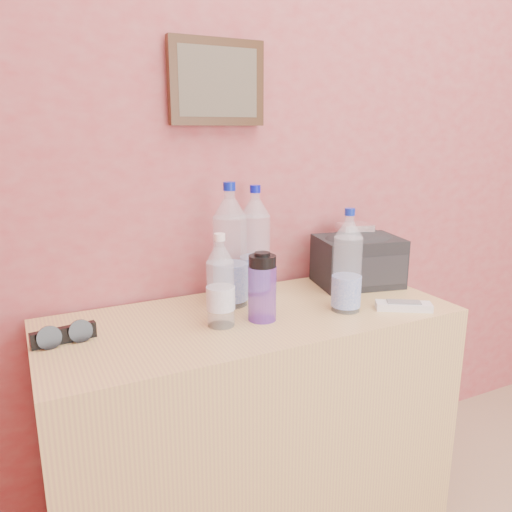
% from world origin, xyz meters
% --- Properties ---
extents(picture_frame, '(0.30, 0.03, 0.25)m').
position_xyz_m(picture_frame, '(-0.50, 1.98, 1.40)').
color(picture_frame, '#382311').
rests_on(picture_frame, room_shell).
extents(dresser, '(1.19, 0.50, 0.74)m').
position_xyz_m(dresser, '(-0.50, 1.73, 0.37)').
color(dresser, tan).
rests_on(dresser, ground).
extents(pet_large_b, '(0.10, 0.10, 0.37)m').
position_xyz_m(pet_large_b, '(-0.52, 1.84, 0.91)').
color(pet_large_b, silver).
rests_on(pet_large_b, dresser).
extents(pet_large_c, '(0.10, 0.10, 0.35)m').
position_xyz_m(pet_large_c, '(-0.40, 1.91, 0.90)').
color(pet_large_c, white).
rests_on(pet_large_c, dresser).
extents(pet_large_d, '(0.08, 0.08, 0.30)m').
position_xyz_m(pet_large_d, '(-0.23, 1.64, 0.88)').
color(pet_large_d, silver).
rests_on(pet_large_d, dresser).
extents(pet_small, '(0.07, 0.07, 0.26)m').
position_xyz_m(pet_small, '(-0.61, 1.70, 0.86)').
color(pet_small, silver).
rests_on(pet_small, dresser).
extents(nalgene_bottle, '(0.08, 0.08, 0.19)m').
position_xyz_m(nalgene_bottle, '(-0.49, 1.69, 0.84)').
color(nalgene_bottle, '#6835B0').
rests_on(nalgene_bottle, dresser).
extents(sunglasses, '(0.16, 0.08, 0.04)m').
position_xyz_m(sunglasses, '(-1.01, 1.77, 0.76)').
color(sunglasses, black).
rests_on(sunglasses, dresser).
extents(ac_remote, '(0.16, 0.13, 0.02)m').
position_xyz_m(ac_remote, '(-0.07, 1.57, 0.75)').
color(ac_remote, beige).
rests_on(ac_remote, dresser).
extents(toiletry_bag, '(0.31, 0.25, 0.19)m').
position_xyz_m(toiletry_bag, '(-0.04, 1.84, 0.84)').
color(toiletry_bag, black).
rests_on(toiletry_bag, dresser).
extents(foil_packet, '(0.12, 0.11, 0.02)m').
position_xyz_m(foil_packet, '(-0.05, 1.86, 0.94)').
color(foil_packet, silver).
rests_on(foil_packet, toiletry_bag).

